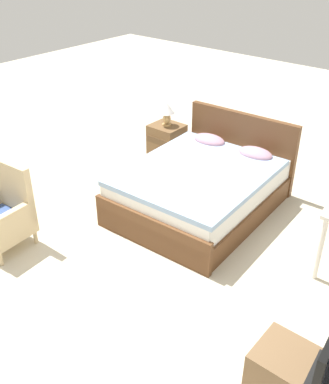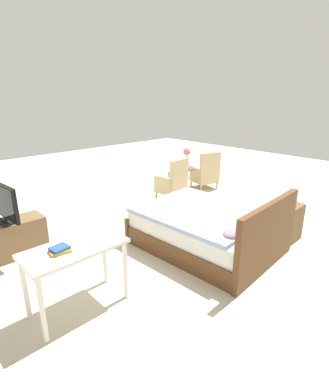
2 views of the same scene
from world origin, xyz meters
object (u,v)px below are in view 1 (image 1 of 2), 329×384
(armchair_by_window_right, at_px, (4,215))
(nightstand, at_px, (167,145))
(bed, at_px, (203,187))
(table_lamp, at_px, (167,111))

(armchair_by_window_right, bearing_deg, nightstand, 88.18)
(armchair_by_window_right, xyz_separation_m, nightstand, (0.08, 2.60, -0.08))
(armchair_by_window_right, relative_size, nightstand, 1.55)
(bed, relative_size, nightstand, 3.48)
(bed, distance_m, table_lamp, 1.39)
(bed, xyz_separation_m, armchair_by_window_right, (-1.19, -1.94, 0.08))
(nightstand, bearing_deg, armchair_by_window_right, -91.82)
(armchair_by_window_right, bearing_deg, table_lamp, 88.18)
(bed, xyz_separation_m, nightstand, (-1.11, 0.66, -0.00))
(nightstand, bearing_deg, bed, -30.83)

